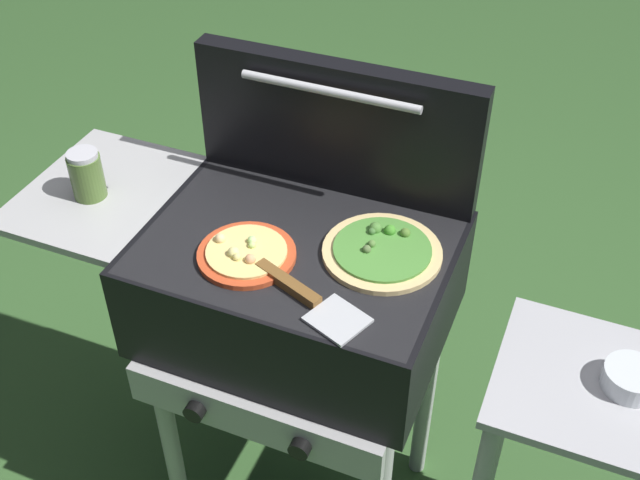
{
  "coord_description": "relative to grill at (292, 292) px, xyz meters",
  "views": [
    {
      "loc": [
        0.52,
        -1.13,
        1.95
      ],
      "look_at": [
        0.05,
        0.0,
        0.92
      ],
      "focal_mm": 44.53,
      "sensor_mm": 36.0,
      "label": 1
    }
  ],
  "objects": [
    {
      "name": "prep_table",
      "position": [
        0.67,
        0.0,
        -0.22
      ],
      "size": [
        0.44,
        0.36,
        0.74
      ],
      "color": "#B2B2B7",
      "rests_on": "ground_plane"
    },
    {
      "name": "grill_lid_open",
      "position": [
        0.01,
        0.22,
        0.3
      ],
      "size": [
        0.63,
        0.08,
        0.3
      ],
      "color": "black",
      "rests_on": "grill"
    },
    {
      "name": "spatula",
      "position": [
        0.1,
        -0.15,
        0.15
      ],
      "size": [
        0.26,
        0.15,
        0.02
      ],
      "color": "#B7BABF",
      "rests_on": "grill"
    },
    {
      "name": "pizza_cheese",
      "position": [
        -0.06,
        -0.08,
        0.15
      ],
      "size": [
        0.2,
        0.2,
        0.03
      ],
      "color": "#C64723",
      "rests_on": "grill"
    },
    {
      "name": "grill",
      "position": [
        0.0,
        0.0,
        0.0
      ],
      "size": [
        0.96,
        0.53,
        0.9
      ],
      "color": "black",
      "rests_on": "ground_plane"
    },
    {
      "name": "pizza_veggie",
      "position": [
        0.19,
        0.03,
        0.15
      ],
      "size": [
        0.24,
        0.24,
        0.04
      ],
      "color": "#E0C17F",
      "rests_on": "grill"
    },
    {
      "name": "topping_bowl_near",
      "position": [
        0.71,
        0.02,
        0.01
      ],
      "size": [
        0.11,
        0.11,
        0.04
      ],
      "color": "silver",
      "rests_on": "prep_table"
    },
    {
      "name": "sauce_jar",
      "position": [
        -0.47,
        -0.02,
        0.2
      ],
      "size": [
        0.07,
        0.07,
        0.11
      ],
      "color": "#4C6B2D",
      "rests_on": "grill"
    }
  ]
}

